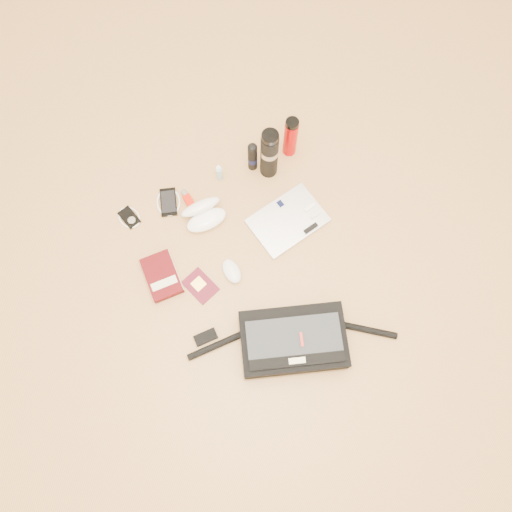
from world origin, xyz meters
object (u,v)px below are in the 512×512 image
messenger_bag (293,341)px  thermos_black (269,154)px  laptop (288,221)px  thermos_red (291,137)px  book (162,276)px

messenger_bag → thermos_black: thermos_black is taller
messenger_bag → laptop: bearing=84.6°
thermos_black → thermos_red: size_ratio=1.27×
messenger_bag → thermos_black: (0.21, 0.74, 0.09)m
messenger_bag → book: size_ratio=4.13×
thermos_red → book: bearing=-154.2°
messenger_bag → book: (-0.39, 0.45, -0.04)m
book → thermos_black: thermos_black is taller
messenger_bag → thermos_red: bearing=83.7°
laptop → thermos_red: bearing=52.7°
book → thermos_red: size_ratio=0.85×
book → thermos_black: 0.67m
thermos_red → laptop: bearing=-114.0°
messenger_bag → laptop: 0.52m
thermos_black → messenger_bag: bearing=-105.7°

